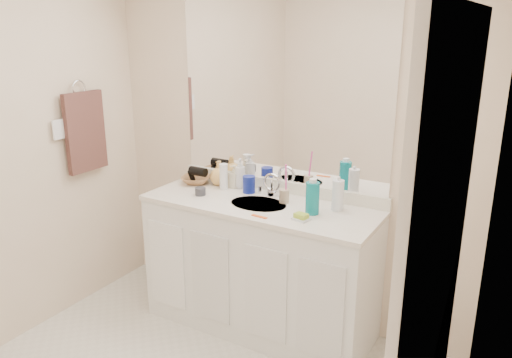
{
  "coord_description": "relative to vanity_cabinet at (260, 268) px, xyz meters",
  "views": [
    {
      "loc": [
        1.48,
        -1.55,
        1.95
      ],
      "look_at": [
        0.0,
        0.97,
        1.05
      ],
      "focal_mm": 35.0,
      "sensor_mm": 36.0,
      "label": 1
    }
  ],
  "objects": [
    {
      "name": "orange_comb",
      "position": [
        0.12,
        -0.21,
        0.46
      ],
      "size": [
        0.11,
        0.03,
        0.0
      ],
      "primitive_type": "cube",
      "rotation": [
        0.0,
        0.0,
        -0.09
      ],
      "color": "#E95318",
      "rests_on": "countertop"
    },
    {
      "name": "soap_bottle_white",
      "position": [
        -0.27,
        0.2,
        0.56
      ],
      "size": [
        0.1,
        0.1,
        0.21
      ],
      "primitive_type": "imported",
      "rotation": [
        0.0,
        0.0,
        0.38
      ],
      "color": "white",
      "rests_on": "countertop"
    },
    {
      "name": "green_soap",
      "position": [
        0.35,
        -0.13,
        0.48
      ],
      "size": [
        0.08,
        0.07,
        0.03
      ],
      "primitive_type": "cube",
      "rotation": [
        0.0,
        0.0,
        -0.21
      ],
      "color": "#A0C02E",
      "rests_on": "soap_dish"
    },
    {
      "name": "countertop",
      "position": [
        0.0,
        0.0,
        0.44
      ],
      "size": [
        1.52,
        0.57,
        0.03
      ],
      "primitive_type": "cube",
      "color": "white",
      "rests_on": "vanity_cabinet"
    },
    {
      "name": "hand_towel",
      "position": [
        -1.25,
        -0.25,
        0.82
      ],
      "size": [
        0.04,
        0.32,
        0.55
      ],
      "primitive_type": "cube",
      "color": "#351F1C",
      "rests_on": "towel_ring"
    },
    {
      "name": "toothbrush",
      "position": [
        0.14,
        0.08,
        0.6
      ],
      "size": [
        0.02,
        0.04,
        0.21
      ],
      "primitive_type": "cylinder",
      "rotation": [
        0.14,
        0.0,
        0.36
      ],
      "color": "#F741A7",
      "rests_on": "tan_cup"
    },
    {
      "name": "soap_dish",
      "position": [
        0.35,
        -0.13,
        0.46
      ],
      "size": [
        0.11,
        0.1,
        0.01
      ],
      "primitive_type": "cube",
      "rotation": [
        0.0,
        0.0,
        -0.24
      ],
      "color": "silver",
      "rests_on": "countertop"
    },
    {
      "name": "faucet",
      "position": [
        0.0,
        0.16,
        0.51
      ],
      "size": [
        0.02,
        0.02,
        0.11
      ],
      "primitive_type": "cylinder",
      "color": "silver",
      "rests_on": "countertop"
    },
    {
      "name": "soap_bottle_yellow",
      "position": [
        -0.43,
        0.19,
        0.54
      ],
      "size": [
        0.15,
        0.15,
        0.17
      ],
      "primitive_type": "imported",
      "rotation": [
        0.0,
        0.0,
        -0.14
      ],
      "color": "#F3B85E",
      "rests_on": "countertop"
    },
    {
      "name": "mirror",
      "position": [
        0.0,
        0.27,
        1.14
      ],
      "size": [
        1.48,
        0.01,
        1.2
      ],
      "primitive_type": "cube",
      "color": "white",
      "rests_on": "wall_back"
    },
    {
      "name": "switch_plate",
      "position": [
        -1.27,
        -0.45,
        0.88
      ],
      "size": [
        0.01,
        0.08,
        0.13
      ],
      "primitive_type": "cube",
      "color": "white",
      "rests_on": "wall_left"
    },
    {
      "name": "extra_white_bottle",
      "position": [
        -0.35,
        0.11,
        0.54
      ],
      "size": [
        0.06,
        0.06,
        0.18
      ],
      "primitive_type": "cylinder",
      "rotation": [
        0.0,
        0.0,
        0.08
      ],
      "color": "white",
      "rests_on": "countertop"
    },
    {
      "name": "wall_right",
      "position": [
        1.3,
        -1.02,
        0.77
      ],
      "size": [
        0.02,
        2.6,
        2.4
      ],
      "primitive_type": "cube",
      "color": "#F7DEC1",
      "rests_on": "floor"
    },
    {
      "name": "wicker_basket",
      "position": [
        -0.6,
        0.13,
        0.48
      ],
      "size": [
        0.27,
        0.27,
        0.05
      ],
      "primitive_type": "imported",
      "rotation": [
        0.0,
        0.0,
        0.42
      ],
      "color": "#93633B",
      "rests_on": "countertop"
    },
    {
      "name": "blue_mug",
      "position": [
        -0.16,
        0.14,
        0.51
      ],
      "size": [
        0.1,
        0.1,
        0.11
      ],
      "primitive_type": "cylinder",
      "rotation": [
        0.0,
        0.0,
        0.29
      ],
      "color": "navy",
      "rests_on": "countertop"
    },
    {
      "name": "hair_dryer",
      "position": [
        -0.58,
        0.13,
        0.54
      ],
      "size": [
        0.13,
        0.06,
        0.06
      ],
      "primitive_type": "cylinder",
      "rotation": [
        0.0,
        1.57,
        0.01
      ],
      "color": "black",
      "rests_on": "wicker_basket"
    },
    {
      "name": "backsplash",
      "position": [
        0.0,
        0.26,
        0.5
      ],
      "size": [
        1.52,
        0.03,
        0.08
      ],
      "primitive_type": "cube",
      "color": "white",
      "rests_on": "countertop"
    },
    {
      "name": "towel_ring",
      "position": [
        -1.27,
        -0.25,
        1.12
      ],
      "size": [
        0.01,
        0.11,
        0.11
      ],
      "primitive_type": "torus",
      "rotation": [
        0.0,
        1.57,
        0.0
      ],
      "color": "silver",
      "rests_on": "wall_left"
    },
    {
      "name": "dark_jar",
      "position": [
        -0.42,
        -0.07,
        0.48
      ],
      "size": [
        0.09,
        0.09,
        0.05
      ],
      "primitive_type": "cylinder",
      "rotation": [
        0.0,
        0.0,
        -0.24
      ],
      "color": "#34353B",
      "rests_on": "countertop"
    },
    {
      "name": "mouthwash_bottle",
      "position": [
        0.36,
        -0.01,
        0.55
      ],
      "size": [
        0.09,
        0.09,
        0.19
      ],
      "primitive_type": "cylinder",
      "rotation": [
        0.0,
        0.0,
        -0.17
      ],
      "color": "#0B7D88",
      "rests_on": "countertop"
    },
    {
      "name": "clear_pump_bottle",
      "position": [
        0.47,
        0.12,
        0.55
      ],
      "size": [
        0.08,
        0.08,
        0.19
      ],
      "primitive_type": "cylinder",
      "rotation": [
        0.0,
        0.0,
        -0.18
      ],
      "color": "white",
      "rests_on": "countertop"
    },
    {
      "name": "vanity_cabinet",
      "position": [
        0.0,
        0.0,
        0.0
      ],
      "size": [
        1.5,
        0.55,
        0.85
      ],
      "primitive_type": "cube",
      "color": "white",
      "rests_on": "floor"
    },
    {
      "name": "tan_cup",
      "position": [
        0.13,
        0.08,
        0.5
      ],
      "size": [
        0.06,
        0.06,
        0.09
      ],
      "primitive_type": "cylinder",
      "rotation": [
        0.0,
        0.0,
        -0.0
      ],
      "color": "tan",
      "rests_on": "countertop"
    },
    {
      "name": "wall_back",
      "position": [
        0.0,
        0.28,
        0.77
      ],
      "size": [
        2.6,
        0.02,
        2.4
      ],
      "primitive_type": "cube",
      "color": "#F7DEC1",
      "rests_on": "floor"
    },
    {
      "name": "soap_bottle_cream",
      "position": [
        -0.31,
        0.19,
        0.53
      ],
      "size": [
        0.08,
        0.08,
        0.16
      ],
      "primitive_type": "imported",
      "rotation": [
        0.0,
        0.0,
        -0.15
      ],
      "color": "beige",
      "rests_on": "countertop"
    },
    {
      "name": "sink_basin",
      "position": [
        0.0,
        -0.02,
        0.44
      ],
      "size": [
        0.37,
        0.37,
        0.02
      ],
      "primitive_type": "cylinder",
      "color": "silver",
      "rests_on": "countertop"
    }
  ]
}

